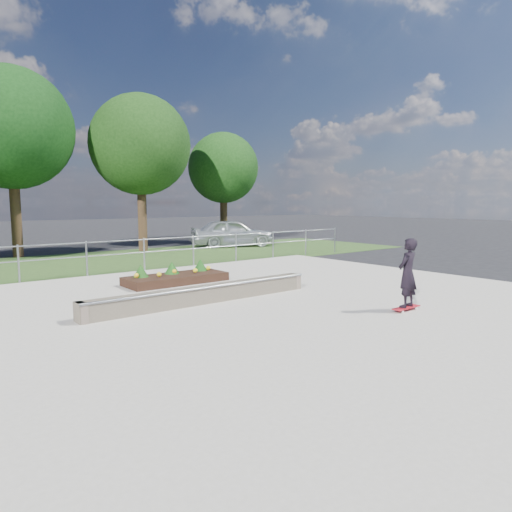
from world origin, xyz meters
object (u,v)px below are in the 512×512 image
at_px(grind_ledge, 205,294).
at_px(planter_bed, 175,277).
at_px(parked_car, 232,233).
at_px(skateboarder, 408,273).

distance_m(grind_ledge, planter_bed, 2.96).
distance_m(grind_ledge, parked_car, 14.50).
xyz_separation_m(grind_ledge, parked_car, (9.03, 11.34, 0.51)).
xyz_separation_m(grind_ledge, skateboarder, (3.01, -3.48, 0.63)).
xyz_separation_m(planter_bed, parked_car, (8.25, 8.48, 0.53)).
distance_m(planter_bed, skateboarder, 6.75).
xyz_separation_m(planter_bed, skateboarder, (2.23, -6.34, 0.65)).
relative_size(grind_ledge, planter_bed, 2.00).
relative_size(planter_bed, parked_car, 0.66).
bearing_deg(grind_ledge, parked_car, 51.48).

